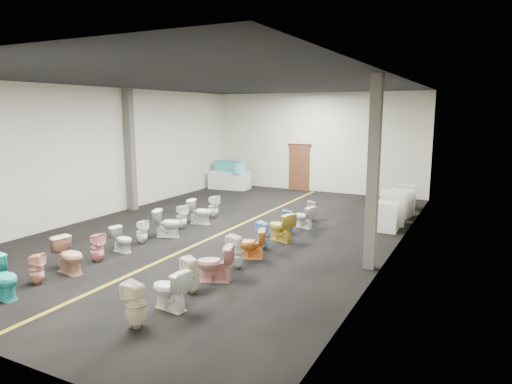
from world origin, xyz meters
TOP-DOWN VIEW (x-y plane):
  - floor at (0.00, 0.00)m, footprint 16.00×16.00m
  - ceiling at (0.00, 0.00)m, footprint 16.00×16.00m
  - wall_back at (0.00, 8.00)m, footprint 10.00×0.00m
  - wall_left at (-5.00, 0.00)m, footprint 0.00×16.00m
  - wall_right at (5.00, 0.00)m, footprint 0.00×16.00m
  - aisle_stripe at (0.00, 0.00)m, footprint 0.12×15.60m
  - back_door at (-0.80, 7.94)m, footprint 1.00×0.10m
  - door_frame at (-0.80, 7.95)m, footprint 1.15×0.08m
  - column_left at (-4.75, 1.00)m, footprint 0.25×0.25m
  - column_right at (4.75, -1.50)m, footprint 0.25×0.25m
  - display_table at (-3.88, 6.74)m, footprint 1.95×1.12m
  - bathtub at (-3.88, 6.74)m, footprint 1.82×0.97m
  - appliance_crate_a at (4.40, 2.19)m, footprint 0.70×0.70m
  - appliance_crate_b at (4.40, 3.17)m, footprint 0.88×0.88m
  - appliance_crate_c at (4.40, 4.40)m, footprint 0.99×0.99m
  - appliance_crate_d at (4.40, 5.89)m, footprint 0.64×0.64m
  - toilet_left_0 at (-1.33, -6.54)m, footprint 0.88×0.59m
  - toilet_left_1 at (-1.37, -5.77)m, footprint 0.42×0.41m
  - toilet_left_2 at (-1.31, -4.94)m, footprint 0.88×0.59m
  - toilet_left_3 at (-1.34, -4.08)m, footprint 0.34×0.33m
  - toilet_left_4 at (-1.38, -3.18)m, footprint 0.69×0.45m
  - toilet_left_5 at (-1.43, -2.35)m, footprint 0.34×0.33m
  - toilet_left_6 at (-1.22, -1.45)m, footprint 0.91×0.70m
  - toilet_left_7 at (-1.42, -0.50)m, footprint 0.43×0.43m
  - toilet_left_8 at (-1.26, 0.31)m, footprint 0.86×0.58m
  - toilet_left_9 at (-1.33, 1.23)m, footprint 0.37×0.36m
  - toilet_right_0 at (1.90, -6.33)m, footprint 0.40×0.39m
  - toilet_right_1 at (1.95, -5.47)m, footprint 0.83×0.54m
  - toilet_right_2 at (1.85, -4.64)m, footprint 0.43×0.43m
  - toilet_right_3 at (1.95, -3.88)m, footprint 0.91×0.70m
  - toilet_right_4 at (1.93, -2.93)m, footprint 0.40×0.39m
  - toilet_right_5 at (1.90, -2.11)m, footprint 0.85×0.67m
  - toilet_right_6 at (1.85, -1.26)m, footprint 0.36×0.35m
  - toilet_right_7 at (1.93, -0.33)m, footprint 0.93×0.72m
  - toilet_right_8 at (1.82, 0.52)m, footprint 0.42×0.42m
  - toilet_right_9 at (1.99, 1.37)m, footprint 0.80×0.62m
  - toilet_right_10 at (1.92, 2.31)m, footprint 0.37×0.37m

SIDE VIEW (x-z plane):
  - floor at x=0.00m, z-range 0.00..0.00m
  - aisle_stripe at x=0.00m, z-range 0.00..0.01m
  - toilet_left_4 at x=-1.38m, z-range 0.00..0.66m
  - toilet_left_5 at x=-1.43m, z-range 0.00..0.68m
  - toilet_left_1 at x=-1.37m, z-range 0.00..0.69m
  - toilet_right_10 at x=1.92m, z-range 0.00..0.71m
  - toilet_right_9 at x=1.99m, z-range 0.00..0.72m
  - toilet_left_3 at x=-1.34m, z-range 0.00..0.73m
  - toilet_right_8 at x=1.82m, z-range 0.00..0.74m
  - toilet_right_2 at x=1.85m, z-range 0.00..0.75m
  - toilet_right_5 at x=1.90m, z-range 0.00..0.76m
  - toilet_right_6 at x=1.85m, z-range 0.00..0.76m
  - toilet_left_7 at x=-1.42m, z-range 0.00..0.78m
  - toilet_right_1 at x=1.95m, z-range 0.00..0.79m
  - toilet_left_9 at x=-1.33m, z-range 0.00..0.79m
  - toilet_left_8 at x=-1.26m, z-range 0.00..0.81m
  - toilet_right_4 at x=1.93m, z-range 0.00..0.81m
  - toilet_left_6 at x=-1.22m, z-range 0.00..0.82m
  - toilet_right_3 at x=1.95m, z-range 0.00..0.82m
  - toilet_right_0 at x=1.90m, z-range 0.00..0.83m
  - toilet_left_0 at x=-1.33m, z-range 0.00..0.83m
  - display_table at x=-3.88m, z-range 0.00..0.83m
  - toilet_left_2 at x=-1.31m, z-range 0.00..0.83m
  - toilet_right_7 at x=1.93m, z-range 0.00..0.84m
  - appliance_crate_a at x=4.40m, z-range 0.00..0.89m
  - appliance_crate_d at x=4.40m, z-range 0.00..0.90m
  - appliance_crate_c at x=4.40m, z-range 0.00..0.94m
  - appliance_crate_b at x=4.40m, z-range 0.00..1.08m
  - back_door at x=-0.80m, z-range 0.00..2.10m
  - bathtub at x=-3.88m, z-range 0.79..1.34m
  - door_frame at x=-0.80m, z-range 2.07..2.17m
  - wall_back at x=0.00m, z-range -2.75..7.25m
  - wall_left at x=-5.00m, z-range -5.75..10.25m
  - wall_right at x=5.00m, z-range -5.75..10.25m
  - column_left at x=-4.75m, z-range 0.00..4.50m
  - column_right at x=4.75m, z-range 0.00..4.50m
  - ceiling at x=0.00m, z-range 4.50..4.50m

